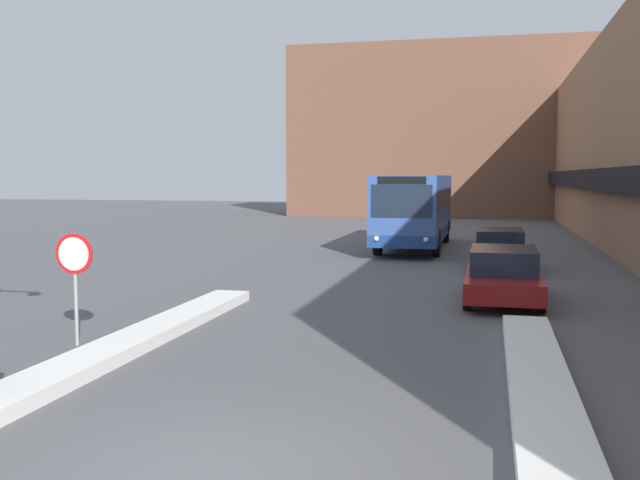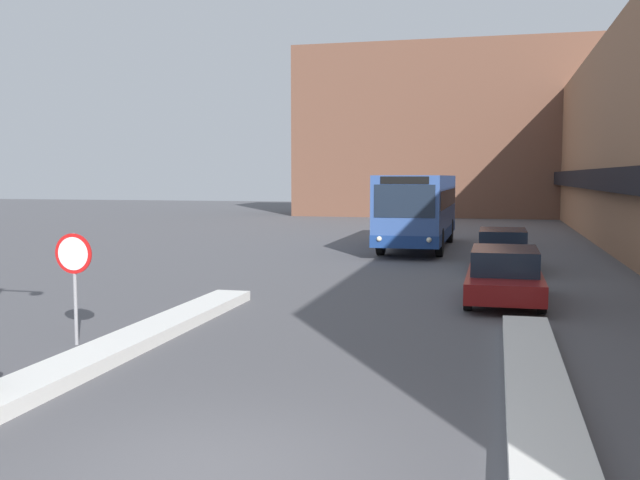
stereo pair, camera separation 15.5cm
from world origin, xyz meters
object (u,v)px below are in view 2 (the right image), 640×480
stop_sign (74,265)px  city_bus (419,209)px  parked_car_back (503,249)px  parked_car_front (504,275)px

stop_sign → city_bus: bearing=77.7°
city_bus → parked_car_back: 7.46m
city_bus → stop_sign: size_ratio=4.83×
parked_car_front → parked_car_back: parked_car_back is taller
city_bus → parked_car_back: size_ratio=2.23×
parked_car_front → city_bus: bearing=105.4°
city_bus → parked_car_front: 13.52m
city_bus → parked_car_back: bearing=-61.1°
city_bus → stop_sign: bearing=-102.3°
parked_car_back → stop_sign: stop_sign is taller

